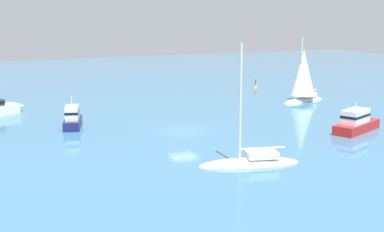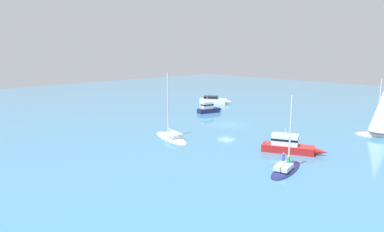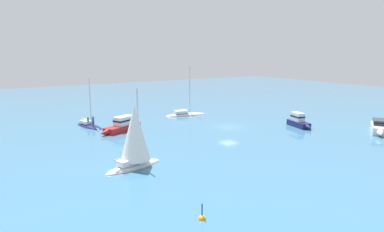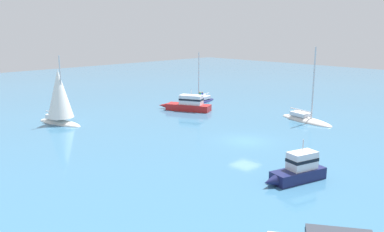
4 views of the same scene
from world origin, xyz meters
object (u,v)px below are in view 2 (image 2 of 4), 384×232
at_px(ketch, 171,137).
at_px(cabin_cruiser_1, 214,100).
at_px(motor_cruiser, 289,145).
at_px(sailboat, 382,116).
at_px(cabin_cruiser, 209,108).
at_px(sloop, 286,169).

relative_size(ketch, cabin_cruiser_1, 1.39).
distance_m(motor_cruiser, ketch, 15.58).
height_order(sailboat, ketch, ketch).
bearing_deg(ketch, motor_cruiser, -145.79).
distance_m(cabin_cruiser, motor_cruiser, 26.89).
distance_m(sloop, sailboat, 21.97).
relative_size(motor_cruiser, ketch, 0.78).
bearing_deg(sloop, cabin_cruiser_1, 39.82).
bearing_deg(cabin_cruiser, ketch, -136.53).
xyz_separation_m(sloop, sailboat, (1.84, 21.72, 2.74)).
bearing_deg(cabin_cruiser, motor_cruiser, -101.43).
bearing_deg(sloop, motor_cruiser, 16.17).
height_order(cabin_cruiser, ketch, ketch).
distance_m(sloop, cabin_cruiser, 32.47).
xyz_separation_m(sloop, cabin_cruiser_1, (-33.78, 26.65, 0.61)).
relative_size(sloop, ketch, 0.84).
distance_m(motor_cruiser, cabin_cruiser_1, 37.11).
height_order(cabin_cruiser, motor_cruiser, cabin_cruiser).
bearing_deg(sailboat, cabin_cruiser, -6.08).
bearing_deg(cabin_cruiser_1, ketch, -91.88).
bearing_deg(cabin_cruiser_1, cabin_cruiser, -86.07).
relative_size(cabin_cruiser, ketch, 0.58).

